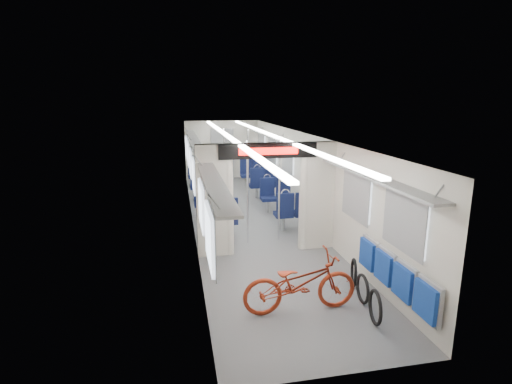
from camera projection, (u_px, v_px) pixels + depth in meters
carriage at (251, 168)px, 9.82m from camera, size 12.00×12.02×2.31m
bicycle at (300, 283)px, 6.01m from camera, size 1.77×0.63×0.93m
flip_bench at (394, 275)px, 6.02m from camera, size 0.12×2.15×0.56m
bike_hoop_a at (375, 309)px, 5.71m from camera, size 0.14×0.52×0.52m
bike_hoop_b at (363, 290)px, 6.31m from camera, size 0.09×0.49×0.48m
bike_hoop_c at (354, 274)px, 6.88m from camera, size 0.20×0.49×0.50m
seat_bay_near_left at (214, 206)px, 9.94m from camera, size 0.91×2.05×1.09m
seat_bay_near_right at (284, 201)px, 10.52m from camera, size 0.89×1.99×1.07m
seat_bay_far_left at (203, 176)px, 13.59m from camera, size 0.95×2.27×1.16m
seat_bay_far_right at (258, 176)px, 13.75m from camera, size 0.93×2.15×1.12m
stanchion_near_left at (248, 193)px, 8.72m from camera, size 0.04×0.04×2.30m
stanchion_near_right at (279, 191)px, 8.91m from camera, size 0.04×0.04×2.30m
stanchion_far_left at (224, 167)px, 11.93m from camera, size 0.04×0.04×2.30m
stanchion_far_right at (248, 168)px, 11.72m from camera, size 0.04×0.04×2.30m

